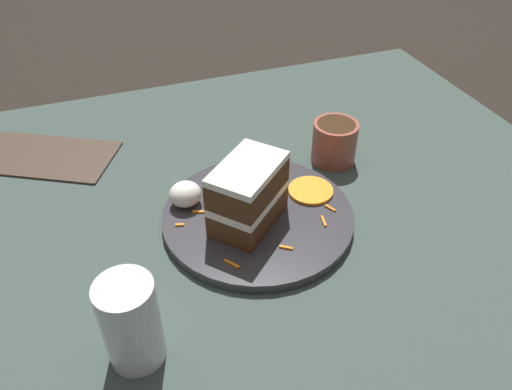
{
  "coord_description": "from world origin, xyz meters",
  "views": [
    {
      "loc": [
        -0.2,
        -0.53,
        0.56
      ],
      "look_at": [
        -0.0,
        0.01,
        0.09
      ],
      "focal_mm": 35.0,
      "sensor_mm": 36.0,
      "label": 1
    }
  ],
  "objects_px": {
    "menu_card": "(46,156)",
    "plate": "(256,217)",
    "orange_garnish": "(311,191)",
    "drinking_glass": "(132,327)",
    "coffee_mug": "(335,141)",
    "cream_dollop": "(185,194)",
    "cake_slice": "(248,195)"
  },
  "relations": [
    {
      "from": "coffee_mug",
      "to": "orange_garnish",
      "type": "bearing_deg",
      "value": -133.81
    },
    {
      "from": "drinking_glass",
      "to": "cake_slice",
      "type": "bearing_deg",
      "value": 39.52
    },
    {
      "from": "drinking_glass",
      "to": "orange_garnish",
      "type": "bearing_deg",
      "value": 31.72
    },
    {
      "from": "cream_dollop",
      "to": "cake_slice",
      "type": "bearing_deg",
      "value": -42.31
    },
    {
      "from": "cake_slice",
      "to": "orange_garnish",
      "type": "distance_m",
      "value": 0.13
    },
    {
      "from": "drinking_glass",
      "to": "coffee_mug",
      "type": "distance_m",
      "value": 0.48
    },
    {
      "from": "cake_slice",
      "to": "drinking_glass",
      "type": "distance_m",
      "value": 0.25
    },
    {
      "from": "plate",
      "to": "cream_dollop",
      "type": "xyz_separation_m",
      "value": [
        -0.09,
        0.06,
        0.03
      ]
    },
    {
      "from": "orange_garnish",
      "to": "coffee_mug",
      "type": "xyz_separation_m",
      "value": [
        0.09,
        0.09,
        0.02
      ]
    },
    {
      "from": "drinking_glass",
      "to": "menu_card",
      "type": "height_order",
      "value": "drinking_glass"
    },
    {
      "from": "plate",
      "to": "cream_dollop",
      "type": "height_order",
      "value": "cream_dollop"
    },
    {
      "from": "plate",
      "to": "orange_garnish",
      "type": "bearing_deg",
      "value": 10.86
    },
    {
      "from": "plate",
      "to": "drinking_glass",
      "type": "xyz_separation_m",
      "value": [
        -0.21,
        -0.17,
        0.04
      ]
    },
    {
      "from": "orange_garnish",
      "to": "plate",
      "type": "bearing_deg",
      "value": -169.14
    },
    {
      "from": "cream_dollop",
      "to": "plate",
      "type": "bearing_deg",
      "value": -31.35
    },
    {
      "from": "cake_slice",
      "to": "cream_dollop",
      "type": "bearing_deg",
      "value": -174.3
    },
    {
      "from": "coffee_mug",
      "to": "menu_card",
      "type": "relative_size",
      "value": 0.32
    },
    {
      "from": "plate",
      "to": "menu_card",
      "type": "distance_m",
      "value": 0.42
    },
    {
      "from": "plate",
      "to": "orange_garnish",
      "type": "relative_size",
      "value": 4.06
    },
    {
      "from": "orange_garnish",
      "to": "menu_card",
      "type": "relative_size",
      "value": 0.29
    },
    {
      "from": "cream_dollop",
      "to": "orange_garnish",
      "type": "relative_size",
      "value": 0.69
    },
    {
      "from": "menu_card",
      "to": "orange_garnish",
      "type": "bearing_deg",
      "value": -95.54
    },
    {
      "from": "plate",
      "to": "cake_slice",
      "type": "relative_size",
      "value": 2.14
    },
    {
      "from": "plate",
      "to": "orange_garnish",
      "type": "xyz_separation_m",
      "value": [
        0.1,
        0.02,
        0.01
      ]
    },
    {
      "from": "cake_slice",
      "to": "coffee_mug",
      "type": "relative_size",
      "value": 1.75
    },
    {
      "from": "orange_garnish",
      "to": "coffee_mug",
      "type": "bearing_deg",
      "value": 46.19
    },
    {
      "from": "drinking_glass",
      "to": "menu_card",
      "type": "xyz_separation_m",
      "value": [
        -0.09,
        0.46,
        -0.05
      ]
    },
    {
      "from": "plate",
      "to": "coffee_mug",
      "type": "xyz_separation_m",
      "value": [
        0.19,
        0.11,
        0.03
      ]
    },
    {
      "from": "cake_slice",
      "to": "plate",
      "type": "bearing_deg",
      "value": 86.07
    },
    {
      "from": "menu_card",
      "to": "plate",
      "type": "bearing_deg",
      "value": -105.48
    },
    {
      "from": "plate",
      "to": "cake_slice",
      "type": "distance_m",
      "value": 0.06
    },
    {
      "from": "cake_slice",
      "to": "drinking_glass",
      "type": "relative_size",
      "value": 1.15
    }
  ]
}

